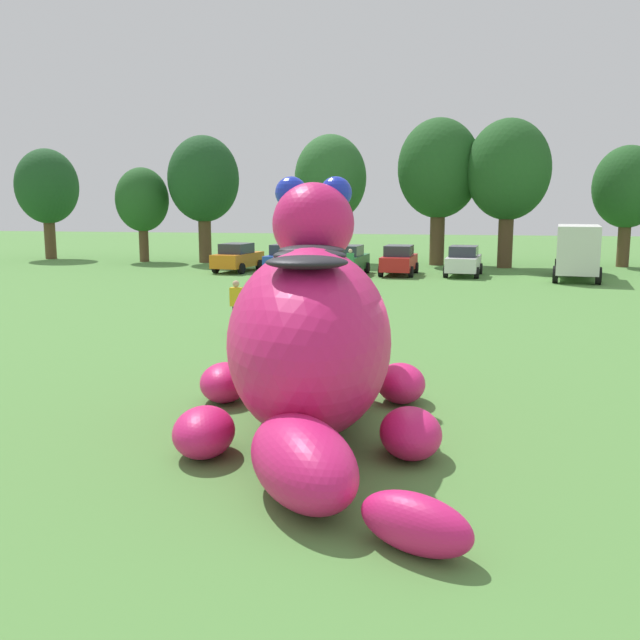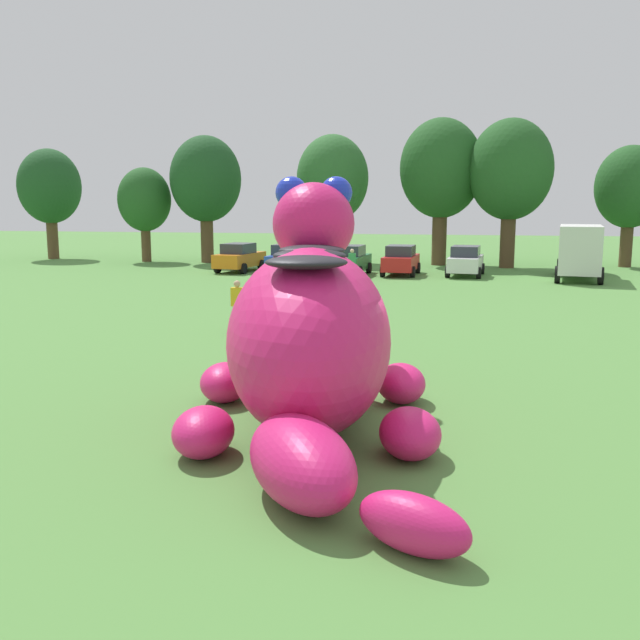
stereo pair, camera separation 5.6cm
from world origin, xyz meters
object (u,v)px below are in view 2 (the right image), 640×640
object	(u,v)px
giant_inflatable_creature	(310,336)
car_red	(401,260)
spectator_by_cars	(352,265)
car_orange	(239,257)
car_green	(350,260)
box_truck	(580,250)
spectator_mid_field	(237,307)
car_white	(466,261)
car_blue	(289,259)

from	to	relation	value
giant_inflatable_creature	car_red	size ratio (longest dim) A/B	2.12
spectator_by_cars	car_orange	bearing A→B (deg)	153.52
car_green	car_red	xyz separation A→B (m)	(2.90, 0.51, 0.00)
car_red	box_truck	distance (m)	9.75
car_red	spectator_mid_field	size ratio (longest dim) A/B	2.45
car_white	car_red	bearing A→B (deg)	-176.85
car_orange	car_red	distance (m)	9.77
giant_inflatable_creature	car_white	world-z (taller)	giant_inflatable_creature
car_white	spectator_mid_field	world-z (taller)	car_white
spectator_mid_field	spectator_by_cars	distance (m)	15.96
car_white	car_blue	bearing A→B (deg)	-177.97
spectator_mid_field	car_red	bearing A→B (deg)	79.35
giant_inflatable_creature	spectator_mid_field	world-z (taller)	giant_inflatable_creature
car_orange	box_truck	xyz separation A→B (m)	(19.49, -0.60, 0.74)
car_white	spectator_mid_field	bearing A→B (deg)	-110.45
car_red	spectator_by_cars	bearing A→B (deg)	-123.26
box_truck	car_blue	bearing A→B (deg)	179.09
car_red	spectator_by_cars	xyz separation A→B (m)	(-2.32, -3.53, -0.01)
car_red	spectator_mid_field	bearing A→B (deg)	-100.65
car_orange	car_white	world-z (taller)	same
car_red	spectator_by_cars	distance (m)	4.22
box_truck	spectator_by_cars	world-z (taller)	box_truck
giant_inflatable_creature	spectator_by_cars	bearing A→B (deg)	96.76
box_truck	car_red	bearing A→B (deg)	177.50
car_green	car_white	world-z (taller)	same
car_blue	spectator_by_cars	size ratio (longest dim) A/B	2.46
car_orange	car_white	distance (m)	13.44
car_green	spectator_mid_field	size ratio (longest dim) A/B	2.47
car_orange	giant_inflatable_creature	bearing A→B (deg)	-70.02
car_orange	car_green	xyz separation A→B (m)	(6.87, -0.69, 0.00)
car_orange	car_white	bearing A→B (deg)	0.09
car_orange	spectator_by_cars	bearing A→B (deg)	-26.48
car_blue	spectator_by_cars	world-z (taller)	car_blue
box_truck	spectator_by_cars	size ratio (longest dim) A/B	3.87
car_green	spectator_by_cars	world-z (taller)	car_green
car_white	box_truck	size ratio (longest dim) A/B	0.64
spectator_mid_field	car_green	bearing A→B (deg)	87.70
car_green	car_red	world-z (taller)	same
car_blue	box_truck	bearing A→B (deg)	-0.91
spectator_mid_field	box_truck	bearing A→B (deg)	54.89
giant_inflatable_creature	car_orange	size ratio (longest dim) A/B	2.06
giant_inflatable_creature	car_green	distance (m)	28.16
giant_inflatable_creature	spectator_by_cars	world-z (taller)	giant_inflatable_creature
car_blue	car_white	xyz separation A→B (m)	(10.27, 0.36, 0.00)
car_green	car_white	distance (m)	6.60
car_white	spectator_by_cars	world-z (taller)	car_white
car_green	spectator_mid_field	bearing A→B (deg)	-92.30
car_red	car_green	bearing A→B (deg)	-170.11
car_red	giant_inflatable_creature	bearing A→B (deg)	-88.72
car_red	box_truck	size ratio (longest dim) A/B	0.63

